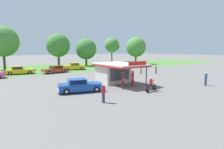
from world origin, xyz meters
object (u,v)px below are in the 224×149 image
at_px(parked_car_back_row_centre, 19,71).
at_px(bystander_strolling_foreground, 129,68).
at_px(gas_pump_nearside, 123,80).
at_px(parked_car_back_row_centre_right, 125,64).
at_px(bystander_chatting_near_pumps, 206,78).
at_px(bystander_leaning_by_kiosk, 141,69).
at_px(parked_car_back_row_left, 56,70).
at_px(bystander_standing_back_lot, 103,93).
at_px(parked_car_back_row_centre_left, 107,67).
at_px(gas_pump_offside, 133,79).
at_px(featured_classic_sedan, 80,86).
at_px(motorcycle_with_rider, 151,85).
at_px(parked_car_second_row_spare, 74,67).
at_px(bystander_admiring_sedan, 156,69).

bearing_deg(parked_car_back_row_centre, bystander_strolling_foreground, -24.37).
bearing_deg(gas_pump_nearside, parked_car_back_row_centre_right, 50.51).
xyz_separation_m(bystander_chatting_near_pumps, bystander_leaning_by_kiosk, (1.39, 13.33, -0.04)).
bearing_deg(bystander_leaning_by_kiosk, bystander_strolling_foreground, 87.33).
relative_size(parked_car_back_row_left, bystander_chatting_near_pumps, 3.27).
distance_m(gas_pump_nearside, bystander_standing_back_lot, 7.21).
bearing_deg(bystander_standing_back_lot, parked_car_back_row_centre_left, 56.02).
height_order(gas_pump_offside, featured_classic_sedan, gas_pump_offside).
bearing_deg(motorcycle_with_rider, parked_car_back_row_left, 98.52).
xyz_separation_m(parked_car_back_row_centre, parked_car_second_row_spare, (11.48, 1.23, 0.05)).
height_order(motorcycle_with_rider, bystander_leaning_by_kiosk, bystander_leaning_by_kiosk).
distance_m(gas_pump_nearside, motorcycle_with_rider, 3.84).
bearing_deg(bystander_leaning_by_kiosk, parked_car_back_row_centre_left, 100.53).
distance_m(parked_car_back_row_centre_left, bystander_chatting_near_pumps, 22.51).
distance_m(gas_pump_nearside, parked_car_back_row_left, 18.75).
bearing_deg(gas_pump_offside, bystander_strolling_foreground, 51.57).
bearing_deg(parked_car_back_row_centre_right, bystander_admiring_sedan, -104.19).
bearing_deg(gas_pump_offside, parked_car_back_row_left, 101.77).
xyz_separation_m(parked_car_back_row_centre_right, bystander_leaning_by_kiosk, (-6.00, -12.20, 0.17)).
distance_m(gas_pump_offside, bystander_standing_back_lot, 8.49).
bearing_deg(bystander_standing_back_lot, bystander_admiring_sedan, 30.44).
bearing_deg(motorcycle_with_rider, gas_pump_offside, 81.76).
xyz_separation_m(gas_pump_nearside, gas_pump_offside, (1.56, 0.00, 0.03)).
relative_size(featured_classic_sedan, parked_car_back_row_centre_right, 0.90).
bearing_deg(parked_car_second_row_spare, bystander_chatting_near_pumps, -76.76).
xyz_separation_m(parked_car_back_row_left, bystander_chatting_near_pumps, (11.59, -23.92, 0.25)).
xyz_separation_m(featured_classic_sedan, parked_car_back_row_centre_right, (22.19, 19.67, 0.05)).
relative_size(parked_car_back_row_centre, bystander_chatting_near_pumps, 3.00).
bearing_deg(parked_car_back_row_left, bystander_admiring_sedan, -37.70).
relative_size(parked_car_back_row_centre_left, bystander_chatting_near_pumps, 3.29).
xyz_separation_m(parked_car_second_row_spare, bystander_leaning_by_kiosk, (7.74, -13.68, 0.14)).
bearing_deg(bystander_leaning_by_kiosk, parked_car_back_row_centre_right, 63.82).
height_order(bystander_strolling_foreground, bystander_leaning_by_kiosk, bystander_strolling_foreground).
height_order(parked_car_back_row_centre_right, parked_car_second_row_spare, parked_car_second_row_spare).
bearing_deg(parked_car_back_row_centre, motorcycle_with_rider, -68.36).
bearing_deg(motorcycle_with_rider, parked_car_back_row_centre_left, 69.22).
relative_size(motorcycle_with_rider, featured_classic_sedan, 0.43).
bearing_deg(bystander_leaning_by_kiosk, gas_pump_offside, -138.61).
relative_size(gas_pump_nearside, gas_pump_offside, 0.97).
xyz_separation_m(featured_classic_sedan, bystander_leaning_by_kiosk, (16.19, 7.47, 0.21)).
xyz_separation_m(motorcycle_with_rider, bystander_admiring_sedan, (12.18, 10.30, 0.22)).
bearing_deg(parked_car_back_row_centre_right, bystander_strolling_foreground, -124.32).
height_order(parked_car_back_row_centre_left, parked_car_back_row_left, parked_car_back_row_centre_left).
relative_size(parked_car_second_row_spare, bystander_leaning_by_kiosk, 3.20).
bearing_deg(bystander_chatting_near_pumps, parked_car_back_row_centre_left, 90.81).
relative_size(featured_classic_sedan, parked_car_second_row_spare, 0.98).
bearing_deg(parked_car_back_row_centre, bystander_standing_back_lot, -83.35).
distance_m(bystander_admiring_sedan, bystander_standing_back_lot, 21.88).
distance_m(gas_pump_nearside, parked_car_second_row_spare, 21.89).
relative_size(gas_pump_nearside, motorcycle_with_rider, 0.85).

